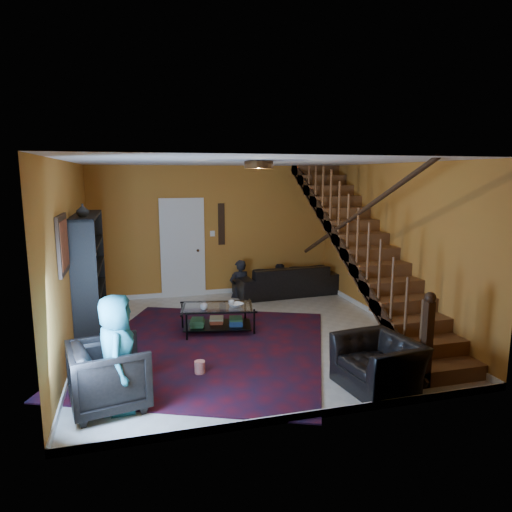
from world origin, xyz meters
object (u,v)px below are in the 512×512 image
(sofa, at_px, (286,280))
(armchair_left, at_px, (109,375))
(armchair_right, at_px, (378,364))
(bookshelf, at_px, (90,279))
(coffee_table, at_px, (218,317))

(sofa, distance_m, armchair_left, 5.49)
(armchair_left, relative_size, armchair_right, 0.87)
(armchair_left, height_order, armchair_right, armchair_left)
(bookshelf, height_order, armchair_left, bookshelf)
(armchair_left, xyz_separation_m, coffee_table, (1.64, 2.17, -0.12))
(bookshelf, height_order, sofa, bookshelf)
(bookshelf, height_order, coffee_table, bookshelf)
(bookshelf, distance_m, armchair_left, 2.58)
(sofa, relative_size, armchair_left, 2.68)
(bookshelf, relative_size, armchair_left, 2.39)
(bookshelf, xyz_separation_m, armchair_left, (0.35, -2.48, -0.58))
(armchair_left, distance_m, armchair_right, 3.20)
(bookshelf, bearing_deg, armchair_left, -81.86)
(bookshelf, relative_size, coffee_table, 1.56)
(sofa, bearing_deg, bookshelf, 19.62)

